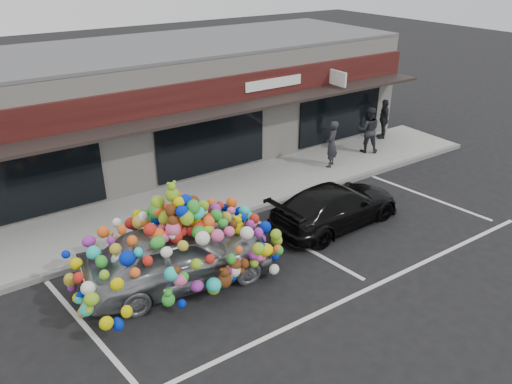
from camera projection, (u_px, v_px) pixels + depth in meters
ground at (217, 282)px, 12.36m from camera, size 90.00×90.00×0.00m
shop_building at (96, 114)px, 17.71m from camera, size 24.00×7.20×4.31m
sidewalk at (152, 215)px, 15.31m from camera, size 26.00×3.00×0.15m
kerb at (173, 236)px, 14.19m from camera, size 26.00×0.18×0.16m
parking_stripe_left at (85, 326)px, 10.90m from camera, size 0.73×4.37×0.01m
parking_stripe_mid at (300, 245)px, 13.91m from camera, size 0.73×4.37×0.01m
parking_stripe_right at (427, 197)px, 16.62m from camera, size 0.73×4.37×0.01m
lane_line at (340, 302)px, 11.65m from camera, size 14.00×0.12×0.01m
toy_car at (178, 249)px, 11.96m from camera, size 3.31×5.14×2.85m
black_sedan at (336, 206)px, 14.69m from camera, size 2.03×4.43×1.26m
pedestrian_a at (332, 144)px, 18.22m from camera, size 0.76×0.71×1.74m
pedestrian_b at (368, 130)px, 19.54m from camera, size 1.12×1.09×1.81m
pedestrian_c at (384, 119)px, 21.03m from camera, size 1.05×0.86×1.67m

